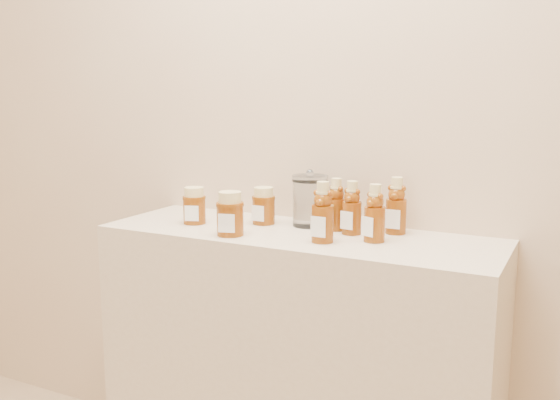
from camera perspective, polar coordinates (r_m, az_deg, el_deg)
The scene contains 11 objects.
wall_back at distance 1.99m, azimuth 4.19°, elevation 10.89°, with size 3.50×0.02×2.70m, color tan.
display_table at distance 2.01m, azimuth 1.56°, elevation -15.60°, with size 1.20×0.40×0.90m, color tan.
bear_bottle_back_left at distance 1.88m, azimuth 5.16°, elevation -0.08°, with size 0.06×0.06×0.18m, color #652B07, non-canonical shape.
bear_bottle_back_mid at distance 1.84m, azimuth 6.60°, elevation -0.38°, with size 0.06×0.06×0.18m, color #652B07, non-canonical shape.
bear_bottle_back_right at distance 1.86m, azimuth 10.59°, elevation -0.16°, with size 0.06×0.06×0.19m, color #652B07, non-canonical shape.
bear_bottle_front_left at distance 1.73m, azimuth 3.93°, elevation -0.74°, with size 0.07×0.07×0.19m, color #652B07, non-canonical shape.
bear_bottle_front_right at distance 1.75m, azimuth 8.67°, elevation -0.85°, with size 0.06×0.06×0.18m, color #652B07, non-canonical shape.
honey_jar_left at distance 1.99m, azimuth -7.84°, elevation -0.49°, with size 0.07×0.07×0.12m, color #652B07, non-canonical shape.
honey_jar_back at distance 1.97m, azimuth -1.51°, elevation -0.51°, with size 0.07×0.07×0.12m, color #652B07, non-canonical shape.
honey_jar_front at distance 1.82m, azimuth -4.59°, elevation -1.24°, with size 0.08×0.08×0.13m, color #652B07, non-canonical shape.
glass_canister at distance 1.94m, azimuth 2.74°, elevation 0.13°, with size 0.11×0.11×0.17m, color white, non-canonical shape.
Camera 1 is at (0.77, -0.09, 1.32)m, focal length 40.00 mm.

